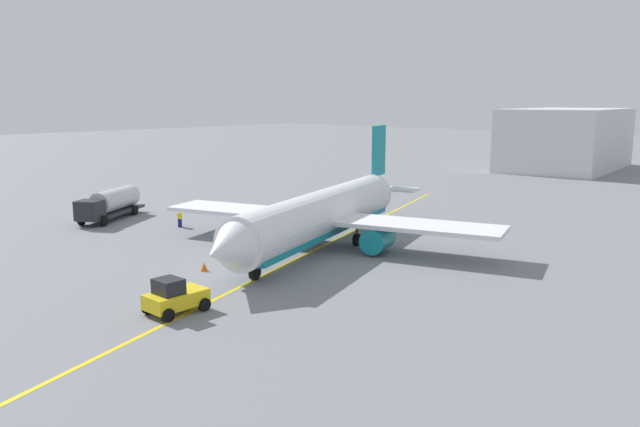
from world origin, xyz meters
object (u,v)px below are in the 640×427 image
(airplane, at_px, (322,215))
(refueling_worker, at_px, (180,219))
(fuel_tanker, at_px, (110,203))
(pushback_tug, at_px, (175,297))
(safety_cone_nose, at_px, (204,267))

(airplane, relative_size, refueling_worker, 19.57)
(fuel_tanker, relative_size, refueling_worker, 5.84)
(fuel_tanker, xyz_separation_m, pushback_tug, (13.18, 29.95, -0.71))
(pushback_tug, relative_size, refueling_worker, 2.11)
(airplane, xyz_separation_m, fuel_tanker, (5.58, -25.14, -1.06))
(fuel_tanker, distance_m, safety_cone_nose, 24.61)
(refueling_worker, bearing_deg, fuel_tanker, -74.54)
(refueling_worker, bearing_deg, pushback_tug, 53.46)
(refueling_worker, height_order, safety_cone_nose, refueling_worker)
(airplane, bearing_deg, pushback_tug, 14.37)
(fuel_tanker, relative_size, safety_cone_nose, 15.57)
(pushback_tug, relative_size, safety_cone_nose, 5.63)
(fuel_tanker, bearing_deg, airplane, 102.50)
(airplane, distance_m, refueling_worker, 16.70)
(airplane, height_order, refueling_worker, airplane)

